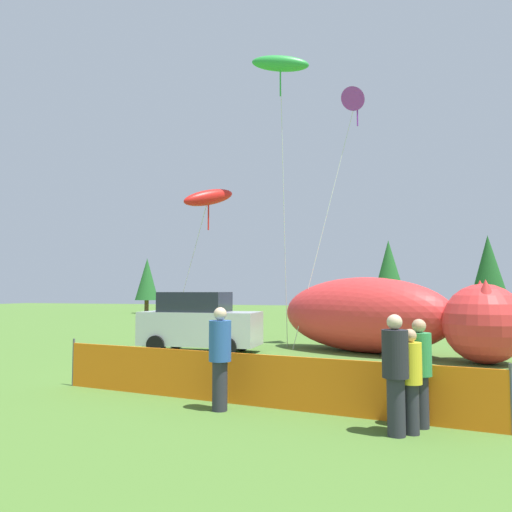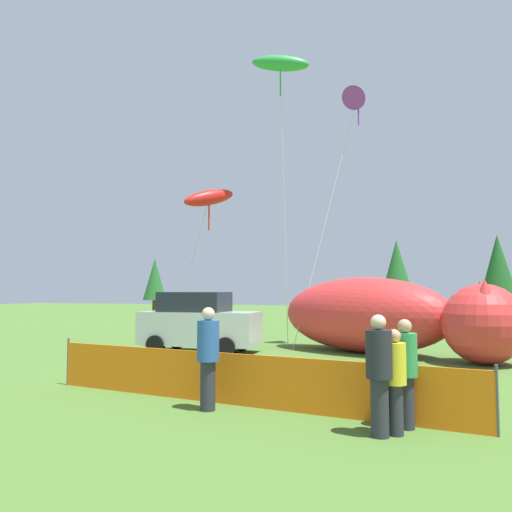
# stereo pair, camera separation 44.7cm
# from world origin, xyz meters

# --- Properties ---
(ground_plane) EXTENTS (120.00, 120.00, 0.00)m
(ground_plane) POSITION_xyz_m (0.00, 0.00, 0.00)
(ground_plane) COLOR #4C752D
(parked_car) EXTENTS (4.28, 2.13, 2.16)m
(parked_car) POSITION_xyz_m (-2.51, 3.87, 1.06)
(parked_car) COLOR #B7BCC1
(parked_car) RESTS_ON ground
(folding_chair) EXTENTS (0.51, 0.50, 0.84)m
(folding_chair) POSITION_xyz_m (4.40, -1.20, 0.49)
(folding_chair) COLOR #267F33
(folding_chair) RESTS_ON ground
(inflatable_cat) EXTENTS (8.60, 5.72, 2.70)m
(inflatable_cat) POSITION_xyz_m (3.88, 5.28, 1.24)
(inflatable_cat) COLOR red
(inflatable_cat) RESTS_ON ground
(safety_fence) EXTENTS (9.07, 1.45, 1.09)m
(safety_fence) POSITION_xyz_m (1.69, -3.47, 0.50)
(safety_fence) COLOR orange
(safety_fence) RESTS_ON ground
(spectator_in_grey_shirt) EXTENTS (0.40, 0.40, 1.85)m
(spectator_in_grey_shirt) POSITION_xyz_m (4.50, -4.75, 1.01)
(spectator_in_grey_shirt) COLOR #2D2D38
(spectator_in_grey_shirt) RESTS_ON ground
(spectator_in_white_shirt) EXTENTS (0.38, 0.38, 1.75)m
(spectator_in_white_shirt) POSITION_xyz_m (4.87, -4.15, 0.96)
(spectator_in_white_shirt) COLOR #2D2D38
(spectator_in_white_shirt) RESTS_ON ground
(spectator_in_blue_shirt) EXTENTS (0.35, 0.35, 1.62)m
(spectator_in_blue_shirt) POSITION_xyz_m (4.72, -4.57, 0.88)
(spectator_in_blue_shirt) COLOR #2D2D38
(spectator_in_blue_shirt) RESTS_ON ground
(spectator_in_red_shirt) EXTENTS (0.41, 0.41, 1.90)m
(spectator_in_red_shirt) POSITION_xyz_m (1.34, -4.03, 1.04)
(spectator_in_red_shirt) COLOR #2D2D38
(spectator_in_red_shirt) RESTS_ON ground
(kite_purple_delta) EXTENTS (3.08, 2.49, 10.90)m
(kite_purple_delta) POSITION_xyz_m (2.87, 7.33, 10.15)
(kite_purple_delta) COLOR silver
(kite_purple_delta) RESTS_ON ground
(kite_red_lizard) EXTENTS (2.62, 2.27, 6.51)m
(kite_red_lizard) POSITION_xyz_m (-2.80, 5.33, 5.88)
(kite_red_lizard) COLOR silver
(kite_red_lizard) RESTS_ON ground
(kite_green_fish) EXTENTS (2.37, 1.62, 11.52)m
(kite_green_fish) POSITION_xyz_m (0.11, 5.52, 11.00)
(kite_green_fish) COLOR silver
(kite_green_fish) RESTS_ON ground
(horizon_tree_east) EXTENTS (2.26, 2.26, 5.38)m
(horizon_tree_east) POSITION_xyz_m (-19.84, 30.85, 3.30)
(horizon_tree_east) COLOR brown
(horizon_tree_east) RESTS_ON ground
(horizon_tree_west) EXTENTS (2.95, 2.95, 7.04)m
(horizon_tree_west) POSITION_xyz_m (2.94, 36.38, 4.32)
(horizon_tree_west) COLOR brown
(horizon_tree_west) RESTS_ON ground
(horizon_tree_mid) EXTENTS (3.00, 3.00, 7.17)m
(horizon_tree_mid) POSITION_xyz_m (11.58, 35.75, 4.40)
(horizon_tree_mid) COLOR brown
(horizon_tree_mid) RESTS_ON ground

